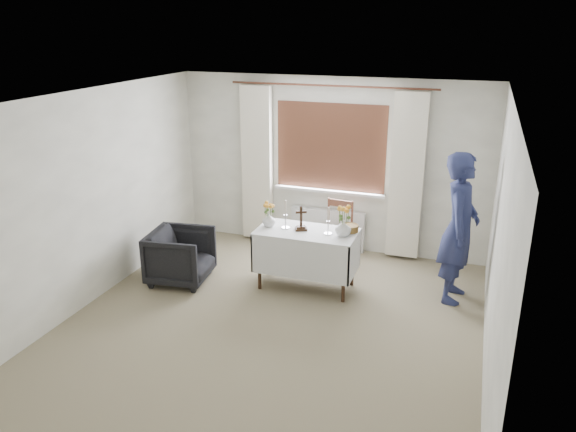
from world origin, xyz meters
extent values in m
plane|color=gray|center=(0.00, 0.00, 0.00)|extent=(5.00, 5.00, 0.00)
cube|color=silver|center=(0.09, 1.08, 0.38)|extent=(1.24, 0.64, 0.76)
imported|color=black|center=(-1.50, 0.73, 0.34)|extent=(0.84, 0.82, 0.69)
imported|color=navy|center=(1.87, 1.39, 0.91)|extent=(0.49, 0.70, 1.82)
cube|color=silver|center=(0.00, 2.42, 0.30)|extent=(1.10, 0.10, 0.60)
imported|color=silver|center=(-0.42, 1.09, 0.85)|extent=(0.18, 0.18, 0.17)
imported|color=silver|center=(0.55, 1.07, 0.86)|extent=(0.24, 0.24, 0.20)
cylinder|color=brown|center=(0.58, 1.24, 0.80)|extent=(0.24, 0.24, 0.08)
camera|label=1|loc=(1.98, -5.10, 3.23)|focal=35.00mm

